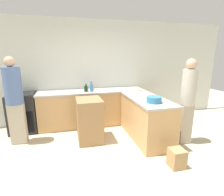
{
  "coord_description": "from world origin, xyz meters",
  "views": [
    {
      "loc": [
        -0.62,
        -2.56,
        1.81
      ],
      "look_at": [
        0.24,
        0.75,
        0.96
      ],
      "focal_mm": 28.0,
      "sensor_mm": 36.0,
      "label": 1
    }
  ],
  "objects": [
    {
      "name": "dish_soap_bottle",
      "position": [
        -0.04,
        1.7,
        1.02
      ],
      "size": [
        0.07,
        0.07,
        0.26
      ],
      "color": "#338CBF",
      "rests_on": "counter_back"
    },
    {
      "name": "water_bottle_blue",
      "position": [
        -0.0,
        2.02,
        1.0
      ],
      "size": [
        0.07,
        0.07,
        0.21
      ],
      "color": "#386BB7",
      "rests_on": "counter_back"
    },
    {
      "name": "ground_plane",
      "position": [
        0.0,
        0.0,
        0.0
      ],
      "size": [
        14.0,
        14.0,
        0.0
      ],
      "primitive_type": "plane",
      "color": "beige"
    },
    {
      "name": "mixing_bowl",
      "position": [
        0.98,
        0.37,
        0.97
      ],
      "size": [
        0.28,
        0.28,
        0.12
      ],
      "color": "teal",
      "rests_on": "counter_peninsula"
    },
    {
      "name": "island_table",
      "position": [
        -0.2,
        0.94,
        0.46
      ],
      "size": [
        0.51,
        0.63,
        0.92
      ],
      "color": "#997047",
      "rests_on": "ground_plane"
    },
    {
      "name": "range_oven",
      "position": [
        -1.67,
        1.83,
        0.46
      ],
      "size": [
        0.62,
        0.64,
        0.92
      ],
      "color": "black",
      "rests_on": "ground_plane"
    },
    {
      "name": "wine_bottle_dark",
      "position": [
        -0.17,
        1.74,
        0.99
      ],
      "size": [
        0.09,
        0.09,
        0.19
      ],
      "color": "black",
      "rests_on": "counter_back"
    },
    {
      "name": "hot_sauce_bottle",
      "position": [
        -0.0,
        1.9,
        0.99
      ],
      "size": [
        0.08,
        0.08,
        0.21
      ],
      "color": "red",
      "rests_on": "counter_back"
    },
    {
      "name": "person_at_peninsula",
      "position": [
        1.69,
        0.32,
        0.96
      ],
      "size": [
        0.28,
        0.28,
        1.74
      ],
      "color": "#ADA38E",
      "rests_on": "ground_plane"
    },
    {
      "name": "counter_peninsula",
      "position": [
        1.01,
        0.75,
        0.46
      ],
      "size": [
        0.69,
        1.55,
        0.91
      ],
      "color": "tan",
      "rests_on": "ground_plane"
    },
    {
      "name": "wall_back",
      "position": [
        0.0,
        2.18,
        1.35
      ],
      "size": [
        8.0,
        0.06,
        2.7
      ],
      "color": "silver",
      "rests_on": "ground_plane"
    },
    {
      "name": "counter_back",
      "position": [
        0.0,
        1.83,
        0.46
      ],
      "size": [
        2.71,
        0.67,
        0.91
      ],
      "color": "tan",
      "rests_on": "ground_plane"
    },
    {
      "name": "person_by_range",
      "position": [
        -1.65,
        1.19,
        0.97
      ],
      "size": [
        0.33,
        0.33,
        1.78
      ],
      "color": "#ADA38E",
      "rests_on": "ground_plane"
    },
    {
      "name": "paper_bag",
      "position": [
        1.05,
        -0.37,
        0.16
      ],
      "size": [
        0.24,
        0.23,
        0.31
      ],
      "color": "#A88456",
      "rests_on": "ground_plane"
    }
  ]
}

